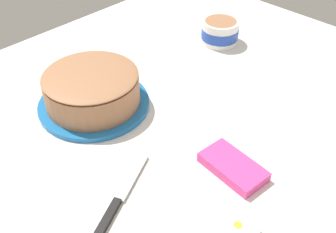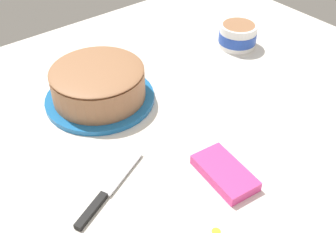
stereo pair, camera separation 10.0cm
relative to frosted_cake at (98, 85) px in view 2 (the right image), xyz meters
name	(u,v)px [view 2 (the right image)]	position (x,y,z in m)	size (l,w,h in m)	color
ground_plane	(209,144)	(0.31, 0.12, -0.05)	(1.54, 1.54, 0.00)	silver
frosted_cake	(98,85)	(0.00, 0.00, 0.00)	(0.30, 0.30, 0.11)	#1E6BB2
frosting_tub	(238,35)	(0.02, 0.51, -0.01)	(0.12, 0.12, 0.08)	white
spreading_knife	(105,195)	(0.30, -0.17, -0.05)	(0.12, 0.22, 0.01)	silver
candy_box_lower	(225,173)	(0.41, 0.07, -0.04)	(0.15, 0.08, 0.02)	#E53D8E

